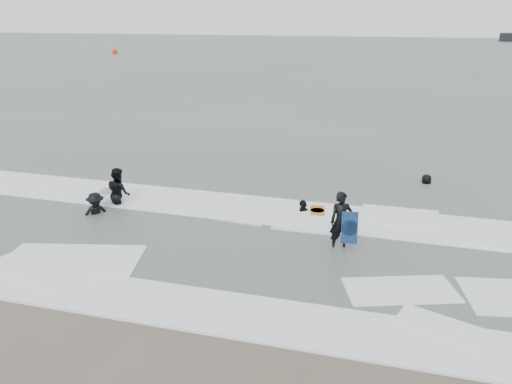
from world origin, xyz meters
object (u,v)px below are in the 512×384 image
(surfer_centre, at_px, (339,249))
(surfer_right_near, at_px, (303,213))
(surfer_right_far, at_px, (426,184))
(surfer_wading, at_px, (120,204))
(buoy, at_px, (115,52))
(surfer_breaker, at_px, (97,216))

(surfer_centre, relative_size, surfer_right_near, 1.12)
(surfer_centre, height_order, surfer_right_far, surfer_centre)
(surfer_wading, height_order, surfer_right_far, surfer_wading)
(surfer_right_far, distance_m, buoy, 80.67)
(surfer_wading, bearing_deg, buoy, -23.02)
(surfer_wading, bearing_deg, surfer_breaker, 116.96)
(surfer_right_far, bearing_deg, surfer_wading, 6.38)
(surfer_right_near, relative_size, surfer_right_far, 1.04)
(surfer_right_far, bearing_deg, surfer_right_near, 26.24)
(surfer_wading, distance_m, surfer_breaker, 1.27)
(surfer_breaker, relative_size, surfer_right_far, 1.08)
(surfer_breaker, bearing_deg, surfer_wading, 32.27)
(surfer_centre, bearing_deg, buoy, 104.93)
(surfer_right_near, bearing_deg, surfer_wading, -49.38)
(surfer_wading, distance_m, surfer_right_far, 12.52)
(surfer_right_far, height_order, buoy, buoy)
(surfer_wading, bearing_deg, surfer_right_far, -117.39)
(surfer_wading, bearing_deg, surfer_right_near, -135.62)
(surfer_centre, height_order, surfer_breaker, surfer_centre)
(surfer_centre, relative_size, buoy, 1.12)
(surfer_right_near, bearing_deg, surfer_centre, 64.18)
(surfer_centre, distance_m, buoy, 84.68)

